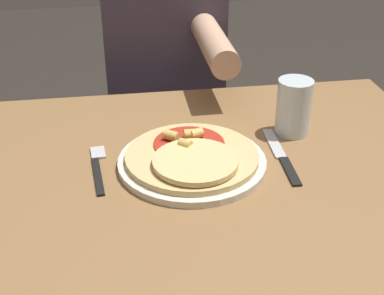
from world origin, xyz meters
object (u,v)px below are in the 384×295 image
(fork, at_px, (98,166))
(person_diner, at_px, (165,70))
(dining_table, at_px, (209,224))
(plate, at_px, (192,162))
(drinking_glass, at_px, (294,107))
(pizza, at_px, (192,156))
(knife, at_px, (282,156))

(fork, distance_m, person_diner, 0.63)
(fork, bearing_deg, dining_table, -11.82)
(plate, bearing_deg, drinking_glass, 23.75)
(person_diner, bearing_deg, pizza, -91.06)
(knife, bearing_deg, pizza, -177.54)
(dining_table, bearing_deg, knife, 10.20)
(dining_table, distance_m, drinking_glass, 0.30)
(dining_table, xyz_separation_m, fork, (-0.21, 0.04, 0.13))
(person_diner, bearing_deg, knife, -74.66)
(pizza, bearing_deg, drinking_glass, 24.84)
(plate, xyz_separation_m, pizza, (-0.00, -0.01, 0.02))
(dining_table, distance_m, knife, 0.20)
(plate, height_order, knife, plate)
(drinking_glass, height_order, person_diner, person_diner)
(plate, height_order, person_diner, person_diner)
(pizza, bearing_deg, person_diner, 88.94)
(pizza, relative_size, person_diner, 0.22)
(plate, distance_m, knife, 0.18)
(knife, bearing_deg, fork, 177.23)
(plate, xyz_separation_m, knife, (0.18, 0.00, -0.00))
(drinking_glass, bearing_deg, plate, -156.25)
(fork, relative_size, knife, 0.80)
(pizza, distance_m, fork, 0.18)
(plate, height_order, drinking_glass, drinking_glass)
(plate, height_order, fork, plate)
(dining_table, bearing_deg, drinking_glass, 32.23)
(dining_table, relative_size, person_diner, 0.85)
(dining_table, bearing_deg, fork, 168.18)
(dining_table, relative_size, drinking_glass, 8.28)
(fork, relative_size, person_diner, 0.15)
(fork, bearing_deg, person_diner, 72.24)
(pizza, xyz_separation_m, knife, (0.18, 0.01, -0.02))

